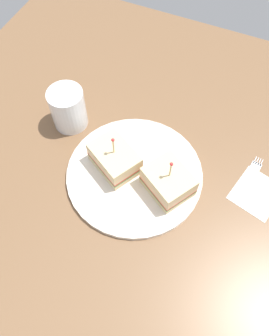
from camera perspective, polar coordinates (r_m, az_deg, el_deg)
The scene contains 7 objects.
ground_plane at distance 74.02cm, azimuth 0.00°, elevation -1.60°, with size 109.57×109.57×2.00cm, color brown.
plate at distance 72.67cm, azimuth 0.00°, elevation -1.01°, with size 29.13×29.13×1.10cm, color silver.
sandwich_half_front at distance 68.38cm, azimuth 5.71°, elevation -2.33°, with size 11.36×11.89×10.03cm.
sandwich_half_back at distance 71.08cm, azimuth -3.27°, elevation 1.74°, with size 11.25×12.36×9.90cm.
drink_glass at distance 79.16cm, azimuth -11.08°, elevation 9.62°, with size 7.98×7.98×9.78cm.
napkin at distance 75.59cm, azimuth 19.90°, elevation -3.96°, with size 9.98×8.99×0.15cm, color beige.
fork at distance 77.43cm, azimuth 19.21°, elevation -0.92°, with size 12.33×2.87×0.35cm.
Camera 1 is at (-32.41, -14.36, 63.98)cm, focal length 36.14 mm.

